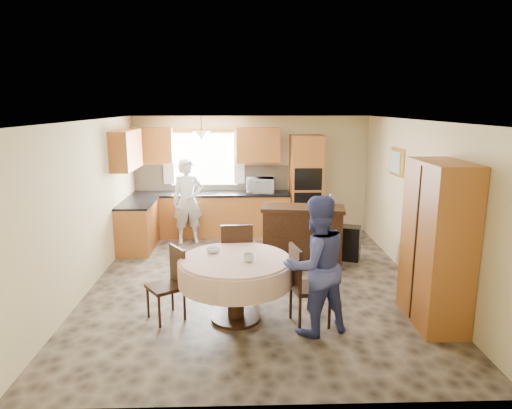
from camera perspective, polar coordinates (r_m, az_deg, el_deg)
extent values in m
cube|color=#70624E|center=(7.25, -0.12, -9.69)|extent=(5.00, 6.00, 0.01)
cube|color=white|center=(6.73, -0.13, 10.46)|extent=(5.00, 6.00, 0.01)
cube|color=#D4C088|center=(9.83, -0.63, 3.72)|extent=(5.00, 0.02, 2.50)
cube|color=#D4C088|center=(4.00, 1.14, -9.18)|extent=(5.00, 0.02, 2.50)
cube|color=#D4C088|center=(7.26, -20.27, -0.13)|extent=(0.02, 6.00, 2.50)
cube|color=#D4C088|center=(7.39, 19.65, 0.13)|extent=(0.02, 6.00, 2.50)
cube|color=white|center=(9.80, -6.52, 5.68)|extent=(1.40, 0.03, 1.10)
cube|color=white|center=(9.83, -10.93, 5.85)|extent=(0.22, 0.02, 1.15)
cube|color=white|center=(9.71, -2.11, 5.99)|extent=(0.22, 0.02, 1.15)
cube|color=#C87935|center=(9.71, -5.60, -1.31)|extent=(3.30, 0.60, 0.88)
cube|color=black|center=(9.62, -5.66, 1.35)|extent=(3.30, 0.64, 0.04)
cube|color=#C87935|center=(9.05, -14.55, -2.68)|extent=(0.60, 1.20, 0.88)
cube|color=black|center=(8.94, -14.71, 0.17)|extent=(0.64, 1.20, 0.04)
cube|color=tan|center=(9.85, -5.59, 3.27)|extent=(3.30, 0.02, 0.55)
cube|color=#BC752F|center=(9.77, -12.83, 7.26)|extent=(0.85, 0.33, 0.72)
cube|color=#BC752F|center=(9.60, 0.28, 7.48)|extent=(0.90, 0.33, 0.72)
cube|color=#BC752F|center=(8.82, -15.92, 6.59)|extent=(0.33, 1.20, 0.72)
cube|color=#C87935|center=(9.65, 6.26, 2.34)|extent=(0.66, 0.62, 2.12)
cube|color=black|center=(9.31, 6.55, 3.16)|extent=(0.56, 0.01, 0.45)
cube|color=black|center=(9.40, 6.48, 0.15)|extent=(0.56, 0.01, 0.45)
cone|color=beige|center=(9.28, -6.84, 8.53)|extent=(0.36, 0.36, 0.18)
cube|color=#341F0E|center=(7.85, 5.83, -4.23)|extent=(1.45, 0.77, 0.98)
cube|color=black|center=(8.35, 11.36, -4.72)|extent=(0.53, 0.45, 0.61)
cube|color=#C87935|center=(6.10, 21.69, -4.63)|extent=(0.54, 1.08, 2.06)
cylinder|color=#341F0E|center=(5.95, -2.56, -10.79)|extent=(0.21, 0.21, 0.76)
cylinder|color=#341F0E|center=(6.11, -2.52, -13.92)|extent=(0.64, 0.64, 0.04)
cylinder|color=beige|center=(5.80, -2.60, -6.96)|extent=(1.39, 1.39, 0.05)
cylinder|color=beige|center=(5.85, -2.58, -8.35)|extent=(1.45, 1.45, 0.30)
cube|color=#341F0E|center=(6.05, -11.26, -10.09)|extent=(0.57, 0.57, 0.05)
cube|color=#341F0E|center=(6.03, -9.77, -7.45)|extent=(0.25, 0.34, 0.48)
cylinder|color=#341F0E|center=(6.02, -13.12, -12.68)|extent=(0.03, 0.03, 0.42)
cylinder|color=#341F0E|center=(5.96, -9.75, -12.78)|extent=(0.03, 0.03, 0.42)
cylinder|color=#341F0E|center=(6.33, -12.50, -11.36)|extent=(0.03, 0.03, 0.42)
cylinder|color=#341F0E|center=(6.27, -9.31, -11.44)|extent=(0.03, 0.03, 0.42)
cube|color=#341F0E|center=(6.73, -2.45, -6.91)|extent=(0.49, 0.49, 0.06)
cube|color=#341F0E|center=(6.44, -2.39, -4.99)|extent=(0.45, 0.07, 0.56)
cylinder|color=#341F0E|center=(6.64, -4.20, -9.62)|extent=(0.04, 0.04, 0.48)
cylinder|color=#341F0E|center=(6.64, -0.68, -9.60)|extent=(0.04, 0.04, 0.48)
cylinder|color=#341F0E|center=(7.02, -4.07, -8.40)|extent=(0.04, 0.04, 0.48)
cylinder|color=#341F0E|center=(7.01, -0.75, -8.38)|extent=(0.04, 0.04, 0.48)
cube|color=#341F0E|center=(5.84, 6.78, -10.31)|extent=(0.52, 0.52, 0.05)
cube|color=#341F0E|center=(5.68, 4.91, -7.85)|extent=(0.12, 0.43, 0.53)
cylinder|color=#341F0E|center=(5.75, 5.07, -13.39)|extent=(0.04, 0.04, 0.46)
cylinder|color=#341F0E|center=(5.80, 8.92, -13.24)|extent=(0.04, 0.04, 0.46)
cylinder|color=#341F0E|center=(6.09, 4.63, -11.84)|extent=(0.04, 0.04, 0.46)
cylinder|color=#341F0E|center=(6.15, 8.25, -11.71)|extent=(0.04, 0.04, 0.46)
cube|color=gold|center=(8.22, 17.21, 5.12)|extent=(0.05, 0.57, 0.47)
cube|color=#A2B2BE|center=(8.21, 17.01, 5.12)|extent=(0.01, 0.47, 0.37)
imported|color=silver|center=(9.52, 0.51, 2.40)|extent=(0.58, 0.41, 0.32)
imported|color=silver|center=(9.18, -8.52, 0.40)|extent=(0.70, 0.54, 1.69)
imported|color=#3E4788|center=(5.52, 7.48, -7.58)|extent=(1.00, 0.89, 1.70)
imported|color=#B2B2B2|center=(7.67, 2.74, -0.57)|extent=(0.26, 0.26, 0.05)
imported|color=silver|center=(7.76, 9.23, 0.28)|extent=(0.11, 0.11, 0.27)
imported|color=#B2B2B2|center=(5.64, -0.94, -6.69)|extent=(0.17, 0.17, 0.10)
imported|color=#B2B2B2|center=(6.02, -5.37, -5.75)|extent=(0.20, 0.20, 0.06)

